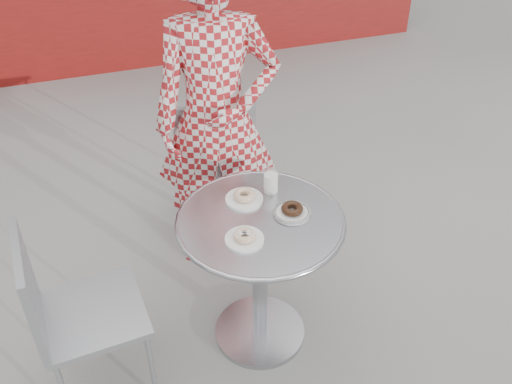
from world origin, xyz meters
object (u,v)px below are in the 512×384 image
object	(u,v)px
plate_far	(244,197)
seated_person	(217,120)
plate_checker	(292,211)
chair_left	(96,343)
plate_near	(244,237)
milk_cup	(271,182)
chair_far	(212,184)
bistro_table	(260,251)

from	to	relation	value
plate_far	seated_person	bearing A→B (deg)	87.25
plate_far	plate_checker	distance (m)	0.24
chair_left	plate_checker	xyz separation A→B (m)	(0.96, 0.02, 0.51)
plate_near	milk_cup	size ratio (longest dim) A/B	1.46
chair_far	chair_left	bearing A→B (deg)	55.07
bistro_table	milk_cup	bearing A→B (deg)	57.53
bistro_table	plate_near	size ratio (longest dim) A/B	4.63
bistro_table	milk_cup	size ratio (longest dim) A/B	6.74
bistro_table	plate_checker	distance (m)	0.25
milk_cup	bistro_table	bearing A→B (deg)	-122.47
chair_left	seated_person	size ratio (longest dim) A/B	0.51
plate_near	plate_checker	distance (m)	0.28
bistro_table	plate_near	xyz separation A→B (m)	(-0.11, -0.11, 0.21)
plate_near	milk_cup	xyz separation A→B (m)	(0.23, 0.30, 0.04)
plate_checker	seated_person	bearing A→B (deg)	101.77
bistro_table	chair_left	distance (m)	0.87
seated_person	plate_far	xyz separation A→B (m)	(-0.03, -0.55, -0.12)
chair_left	plate_near	size ratio (longest dim) A/B	5.54
bistro_table	milk_cup	xyz separation A→B (m)	(0.12, 0.18, 0.25)
plate_far	milk_cup	distance (m)	0.15
chair_left	plate_near	xyz separation A→B (m)	(0.70, -0.08, 0.51)
plate_near	bistro_table	bearing A→B (deg)	44.99
plate_far	milk_cup	size ratio (longest dim) A/B	1.53
chair_left	chair_far	bearing A→B (deg)	-43.69
chair_left	milk_cup	distance (m)	1.10
seated_person	milk_cup	distance (m)	0.54
chair_far	bistro_table	bearing A→B (deg)	92.96
chair_left	bistro_table	bearing A→B (deg)	-92.08
chair_far	seated_person	size ratio (longest dim) A/B	0.53
plate_checker	milk_cup	bearing A→B (deg)	99.94
chair_left	plate_checker	bearing A→B (deg)	-92.94
chair_far	plate_checker	distance (m)	1.13
chair_far	seated_person	bearing A→B (deg)	89.60
seated_person	milk_cup	xyz separation A→B (m)	(0.12, -0.52, -0.08)
bistro_table	chair_far	size ratio (longest dim) A/B	0.81
chair_left	plate_far	size ratio (longest dim) A/B	5.26
bistro_table	seated_person	bearing A→B (deg)	89.91
seated_person	milk_cup	world-z (taller)	seated_person
milk_cup	chair_left	bearing A→B (deg)	-166.98
chair_left	seated_person	world-z (taller)	seated_person
plate_near	seated_person	bearing A→B (deg)	82.11
chair_far	plate_near	world-z (taller)	chair_far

